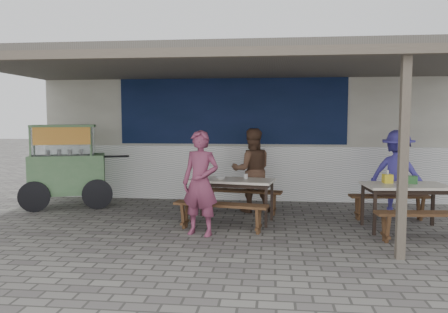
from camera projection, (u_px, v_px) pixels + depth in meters
name	position (u px, v px, depth m)	size (l,w,h in m)	color
ground	(227.00, 235.00, 6.80)	(60.00, 60.00, 0.00)	slate
back_wall	(242.00, 122.00, 10.19)	(9.00, 1.28, 3.50)	beige
warung_roof	(233.00, 66.00, 7.45)	(9.00, 4.21, 2.81)	#534E47
table_left	(232.00, 184.00, 7.66)	(1.53, 0.90, 0.75)	silver
bench_left_street	(221.00, 210.00, 7.02)	(1.57, 0.55, 0.45)	brown
bench_left_wall	(242.00, 196.00, 8.35)	(1.57, 0.55, 0.45)	brown
table_right	(406.00, 189.00, 7.05)	(1.36, 0.87, 0.75)	silver
bench_right_street	(424.00, 220.00, 6.37)	(1.42, 0.40, 0.45)	brown
bench_right_wall	(389.00, 201.00, 7.78)	(1.42, 0.40, 0.45)	brown
vendor_cart	(67.00, 163.00, 8.90)	(1.98, 1.31, 1.68)	#678E5F
patron_street_side	(201.00, 183.00, 6.75)	(0.60, 0.39, 1.63)	#7C3650
patron_wall_side	(252.00, 170.00, 8.46)	(0.79, 0.61, 1.62)	brown
patron_right_table	(397.00, 174.00, 7.99)	(1.04, 0.60, 1.60)	#473EA9
tissue_box	(387.00, 179.00, 7.21)	(0.14, 0.14, 0.14)	yellow
donation_box	(411.00, 180.00, 7.13)	(0.19, 0.13, 0.13)	#2C652F
condiment_jar	(246.00, 176.00, 7.72)	(0.08, 0.08, 0.09)	silver
condiment_bowl	(221.00, 178.00, 7.66)	(0.18, 0.18, 0.04)	white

